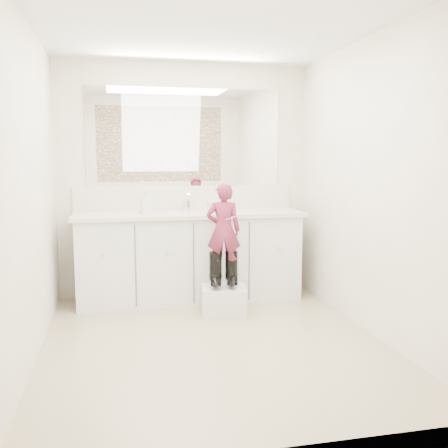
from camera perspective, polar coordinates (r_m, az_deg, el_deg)
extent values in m
plane|color=#917E5F|center=(4.02, -1.32, -13.25)|extent=(3.00, 3.00, 0.00)
plane|color=white|center=(3.89, -1.43, 22.02)|extent=(3.00, 3.00, 0.00)
plane|color=beige|center=(5.25, -4.47, 5.02)|extent=(2.60, 0.00, 2.60)
plane|color=beige|center=(2.32, 5.62, 1.85)|extent=(2.60, 0.00, 2.60)
plane|color=beige|center=(3.75, -21.32, 3.53)|extent=(0.00, 3.00, 3.00)
plane|color=beige|center=(4.21, 16.32, 4.13)|extent=(0.00, 3.00, 3.00)
cube|color=silver|center=(5.07, -3.96, -3.89)|extent=(2.20, 0.55, 0.85)
cube|color=beige|center=(4.99, -3.98, 1.09)|extent=(2.28, 0.58, 0.04)
cube|color=beige|center=(5.24, -4.42, 2.99)|extent=(2.28, 0.03, 0.25)
cube|color=white|center=(5.24, -4.50, 9.83)|extent=(2.00, 0.02, 1.00)
cube|color=#472819|center=(2.33, 5.69, 12.97)|extent=(2.00, 0.01, 1.20)
cylinder|color=silver|center=(5.14, -4.25, 2.07)|extent=(0.08, 0.08, 0.10)
imported|color=beige|center=(5.00, -1.43, 1.95)|extent=(0.12, 0.12, 0.10)
imported|color=beige|center=(4.87, -8.97, 2.39)|extent=(0.13, 0.13, 0.22)
cube|color=silver|center=(4.65, -0.01, -8.73)|extent=(0.45, 0.39, 0.25)
imported|color=#B33760|center=(4.53, -0.06, -0.69)|extent=(0.34, 0.25, 0.85)
cylinder|color=#DE56A4|center=(4.45, 1.04, 0.77)|extent=(0.14, 0.03, 0.06)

